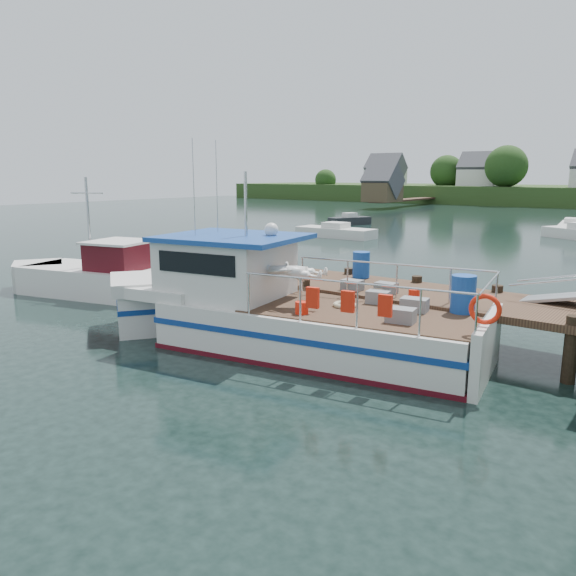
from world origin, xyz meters
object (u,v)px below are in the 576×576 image
Objects in this scene: dock at (566,278)px; work_boat at (102,277)px; lobster_boat at (272,310)px; moored_rowboat at (228,266)px; moored_a at (336,232)px; moored_d at (575,227)px; moored_e at (350,220)px.

work_boat reaches higher than dock.
lobster_boat reaches higher than work_boat.
dock is 3.94× the size of moored_rowboat.
moored_a reaches higher than moored_d.
moored_d is 19.47m from moored_e.
dock is 2.66× the size of moored_a.
moored_a is at bearing 93.49° from moored_rowboat.
lobster_boat is 2.77× the size of moored_e.
dock reaches higher than moored_e.
moored_d is (13.77, 15.95, -0.01)m from moored_a.
lobster_boat reaches higher than moored_d.
lobster_boat is at bearing -67.84° from moored_d.
moored_a is at bearing -108.32° from moored_d.
work_boat is at bearing 163.26° from lobster_boat.
moored_e is at bearing 136.10° from moored_a.
lobster_boat is 9.77m from work_boat.
moored_a is (-13.55, 24.74, -0.62)m from lobster_boat.
dock is at bearing -37.67° from moored_e.
dock is 7.61m from lobster_boat.
dock is 2.43× the size of moored_d.
moored_rowboat is at bearing 67.06° from work_boat.
dock is 1.87× the size of work_boat.
work_boat reaches higher than moored_d.
dock is 3.81× the size of moored_e.
work_boat reaches higher than moored_rowboat.
work_boat reaches higher than moored_e.
moored_a is 1.43× the size of moored_e.
moored_rowboat is (1.00, 6.29, -0.27)m from work_boat.
moored_rowboat is at bearing -82.56° from moored_d.
moored_e is (-18.33, 34.79, -0.62)m from lobster_boat.
dock is at bearing -25.98° from moored_a.
lobster_boat is 2.86× the size of moored_rowboat.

